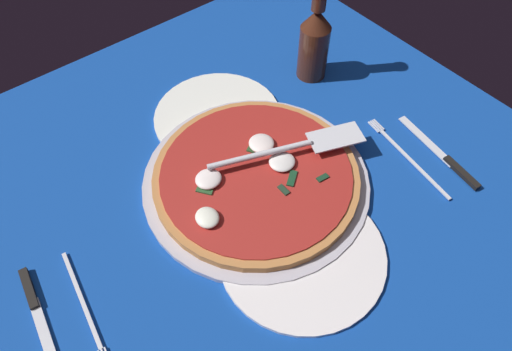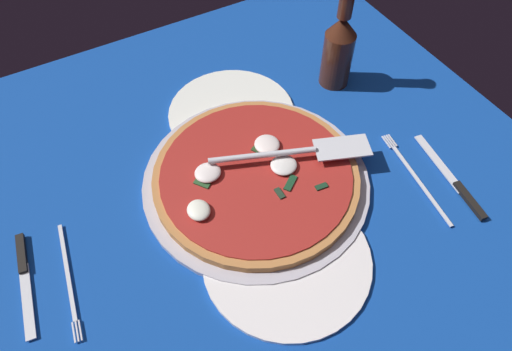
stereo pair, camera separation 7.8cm
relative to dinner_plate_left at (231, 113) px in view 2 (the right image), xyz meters
The scene contains 10 objects.
ground_plane 19.90cm from the dinner_plate_left, 16.61° to the right, with size 102.54×102.54×0.80cm, color #11409A.
checker_pattern 19.88cm from the dinner_plate_left, 16.61° to the right, with size 102.54×102.54×0.10cm.
pizza_pan 16.99cm from the dinner_plate_left, 13.35° to the right, with size 38.07×38.07×1.29cm, color #B7B3C1.
dinner_plate_left is the anchor object (origin of this frame).
dinner_plate_right 32.25cm from the dinner_plate_left, 12.56° to the right, with size 25.48×25.48×1.00cm, color white.
pizza 17.06cm from the dinner_plate_left, 13.66° to the right, with size 34.43×34.43×3.16cm.
pizza_server 18.09cm from the dinner_plate_left, 11.42° to the left, with size 12.48×26.39×1.00cm.
place_setting_near 42.74cm from the dinner_plate_left, 67.10° to the right, with size 22.78×15.88×1.40cm.
place_setting_far 38.70cm from the dinner_plate_left, 36.06° to the left, with size 22.57×14.91×1.40cm.
beer_bottle 23.79cm from the dinner_plate_left, 85.30° to the left, with size 5.93×5.93×22.70cm.
Camera 2 is at (38.86, -21.49, 64.47)cm, focal length 33.00 mm.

